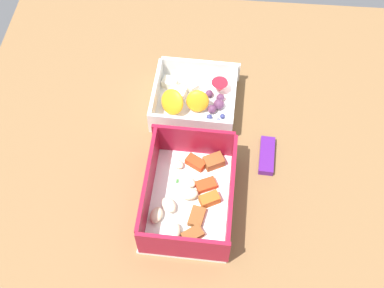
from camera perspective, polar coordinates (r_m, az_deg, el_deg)
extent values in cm
cube|color=brown|center=(83.54, 0.11, -1.92)|extent=(80.00, 80.00, 2.00)
cube|color=white|center=(78.39, -0.31, -6.60)|extent=(19.40, 13.94, 0.60)
cube|color=maroon|center=(79.97, 0.44, 0.40)|extent=(1.00, 13.39, 6.39)
cube|color=maroon|center=(71.48, -1.19, -11.90)|extent=(1.00, 13.39, 6.39)
cube|color=maroon|center=(75.18, 4.55, -5.87)|extent=(17.82, 1.13, 6.39)
cube|color=maroon|center=(75.92, -5.13, -4.90)|extent=(17.82, 1.13, 6.39)
ellipsoid|color=beige|center=(74.78, -2.14, -10.12)|extent=(3.11, 2.30, 1.48)
ellipsoid|color=beige|center=(77.47, -0.61, -5.78)|extent=(2.35, 3.13, 1.47)
ellipsoid|color=beige|center=(76.70, -2.71, -7.07)|extent=(3.46, 3.27, 1.42)
ellipsoid|color=beige|center=(78.79, -0.14, -4.44)|extent=(2.48, 2.42, 1.02)
ellipsoid|color=beige|center=(80.46, -1.73, -2.30)|extent=(2.44, 2.72, 1.12)
ellipsoid|color=beige|center=(76.12, -4.18, -8.24)|extent=(3.04, 2.43, 1.34)
cube|color=brown|center=(74.96, 0.06, -10.50)|extent=(3.37, 3.66, 1.24)
cube|color=red|center=(78.81, 1.64, -4.78)|extent=(3.11, 3.74, 1.01)
cube|color=#AD5B1E|center=(77.30, 2.04, -6.45)|extent=(2.99, 3.54, 1.60)
cube|color=red|center=(80.72, 0.43, -2.17)|extent=(3.14, 3.68, 1.27)
cube|color=brown|center=(76.27, 0.56, -8.45)|extent=(3.59, 2.73, 1.05)
cube|color=brown|center=(80.66, 2.55, -2.04)|extent=(3.37, 3.80, 1.67)
cube|color=#387A33|center=(78.42, -1.04, -5.92)|extent=(0.60, 0.40, 0.20)
cube|color=#387A33|center=(75.78, 0.01, -10.06)|extent=(0.60, 0.40, 0.20)
cube|color=#387A33|center=(75.75, -1.79, -10.16)|extent=(0.60, 0.40, 0.20)
cube|color=#387A33|center=(78.79, 0.71, -5.40)|extent=(0.60, 0.40, 0.20)
cube|color=#387A33|center=(79.63, -1.71, -4.32)|extent=(0.60, 0.40, 0.20)
cube|color=white|center=(88.75, 0.27, 4.61)|extent=(14.06, 14.84, 0.60)
cube|color=white|center=(91.04, 0.76, 8.73)|extent=(1.14, 14.36, 4.20)
cube|color=white|center=(82.99, -0.25, 2.13)|extent=(1.14, 14.36, 4.20)
cube|color=white|center=(86.65, 4.81, 5.14)|extent=(12.34, 1.06, 4.20)
cube|color=white|center=(87.62, -4.21, 5.99)|extent=(12.34, 1.06, 4.20)
ellipsoid|color=orange|center=(85.76, -2.31, 4.89)|extent=(5.72, 5.90, 4.55)
ellipsoid|color=orange|center=(86.09, 0.35, 5.02)|extent=(3.31, 4.02, 4.15)
cube|color=#F4EACC|center=(89.01, -1.63, 5.97)|extent=(2.82, 3.29, 1.68)
cube|color=#F4EACC|center=(90.14, -0.14, 6.76)|extent=(3.02, 2.98, 1.46)
cube|color=#F4EACC|center=(90.59, -2.59, 7.08)|extent=(2.71, 3.11, 1.57)
sphere|color=#562D4C|center=(89.04, 2.00, 5.85)|extent=(1.42, 1.42, 1.42)
sphere|color=#562D4C|center=(88.49, 3.31, 5.38)|extent=(1.52, 1.52, 1.52)
sphere|color=#562D4C|center=(87.29, 3.13, 4.62)|extent=(1.94, 1.94, 1.94)
sphere|color=#562D4C|center=(86.77, 2.32, 4.05)|extent=(1.60, 1.60, 1.60)
cone|color=red|center=(89.53, 3.21, 6.64)|extent=(2.97, 2.97, 2.38)
sphere|color=navy|center=(84.76, 3.04, 1.79)|extent=(0.94, 0.94, 0.94)
sphere|color=navy|center=(86.37, 3.57, 3.23)|extent=(0.91, 0.91, 0.91)
sphere|color=navy|center=(84.81, 1.31, 1.98)|extent=(1.00, 1.00, 1.00)
sphere|color=navy|center=(86.05, 2.03, 3.13)|extent=(1.05, 1.05, 1.05)
sphere|color=navy|center=(85.52, 3.05, 2.63)|extent=(1.14, 1.14, 1.14)
cube|color=#51197A|center=(83.13, 8.67, -1.33)|extent=(7.13, 2.79, 1.20)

